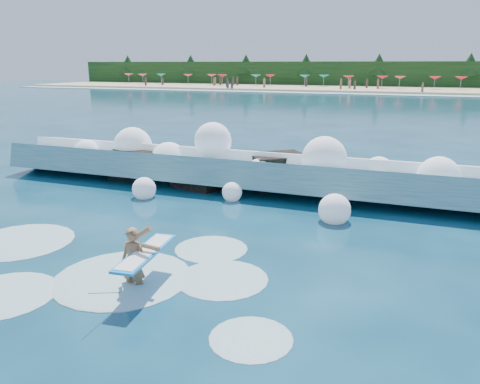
{
  "coord_description": "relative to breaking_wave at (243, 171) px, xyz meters",
  "views": [
    {
      "loc": [
        5.87,
        -9.35,
        4.54
      ],
      "look_at": [
        1.5,
        2.0,
        1.2
      ],
      "focal_mm": 35.0,
      "sensor_mm": 36.0,
      "label": 1
    }
  ],
  "objects": [
    {
      "name": "surfer_with_board",
      "position": [
        0.85,
        -8.6,
        -0.03
      ],
      "size": [
        0.93,
        2.79,
        1.55
      ],
      "color": "olive",
      "rests_on": "ground"
    },
    {
      "name": "ground",
      "position": [
        0.24,
        -6.88,
        -0.6
      ],
      "size": [
        200.0,
        200.0,
        0.0
      ],
      "primitive_type": "plane",
      "color": "#072D3F",
      "rests_on": "ground"
    },
    {
      "name": "beachgoers",
      "position": [
        2.33,
        68.59,
        0.5
      ],
      "size": [
        98.83,
        12.29,
        1.93
      ],
      "color": "#3F332D",
      "rests_on": "ground"
    },
    {
      "name": "breaking_wave",
      "position": [
        0.0,
        0.0,
        0.0
      ],
      "size": [
        19.86,
        3.02,
        1.71
      ],
      "color": "teal",
      "rests_on": "ground"
    },
    {
      "name": "treeline",
      "position": [
        0.24,
        81.12,
        1.9
      ],
      "size": [
        140.0,
        4.0,
        5.0
      ],
      "primitive_type": "cube",
      "color": "black",
      "rests_on": "ground"
    },
    {
      "name": "surf_foam",
      "position": [
        -0.52,
        -8.14,
        -0.6
      ],
      "size": [
        9.39,
        5.8,
        0.15
      ],
      "color": "silver",
      "rests_on": "ground"
    },
    {
      "name": "rock_cluster",
      "position": [
        -1.91,
        0.2,
        -0.14
      ],
      "size": [
        8.45,
        3.43,
        1.44
      ],
      "color": "black",
      "rests_on": "ground"
    },
    {
      "name": "wave_spray",
      "position": [
        -0.23,
        -0.14,
        0.47
      ],
      "size": [
        14.98,
        4.54,
        2.5
      ],
      "color": "white",
      "rests_on": "ground"
    },
    {
      "name": "wet_band",
      "position": [
        0.24,
        60.12,
        -0.56
      ],
      "size": [
        140.0,
        5.0,
        0.08
      ],
      "primitive_type": "cube",
      "color": "silver",
      "rests_on": "ground"
    },
    {
      "name": "beach",
      "position": [
        0.24,
        71.12,
        -0.4
      ],
      "size": [
        140.0,
        20.0,
        0.4
      ],
      "primitive_type": "cube",
      "color": "tan",
      "rests_on": "ground"
    },
    {
      "name": "beach_umbrellas",
      "position": [
        0.46,
        72.4,
        1.65
      ],
      "size": [
        112.91,
        6.73,
        0.5
      ],
      "color": "#C83B4E",
      "rests_on": "ground"
    }
  ]
}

